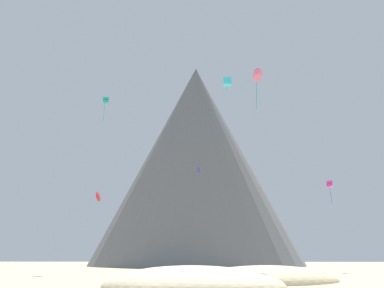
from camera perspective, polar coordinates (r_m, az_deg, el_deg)
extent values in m
ellipsoid|color=beige|center=(53.36, 8.79, -16.17)|extent=(23.20, 22.68, 3.57)
ellipsoid|color=beige|center=(44.55, 0.01, -16.91)|extent=(23.33, 23.05, 3.86)
cone|color=#477238|center=(49.71, 5.73, -16.01)|extent=(3.04, 3.04, 0.80)
cone|color=#386633|center=(39.02, 1.31, -16.84)|extent=(3.87, 3.87, 0.78)
cone|color=#386633|center=(47.61, -8.31, -16.09)|extent=(1.61, 1.61, 0.76)
cone|color=#568442|center=(54.71, 7.76, -15.68)|extent=(2.74, 2.74, 0.86)
cone|color=slate|center=(141.13, 0.51, -2.23)|extent=(79.42, 79.42, 59.97)
cone|color=slate|center=(138.01, 1.71, -9.82)|extent=(39.18, 39.18, 22.52)
cone|color=slate|center=(141.60, -2.81, -8.15)|extent=(50.78, 50.78, 31.13)
cube|color=#5138B2|center=(87.43, 0.78, -3.14)|extent=(0.56, 0.51, 1.03)
cube|color=#33BCDB|center=(77.55, 4.30, 7.29)|extent=(1.41, 1.40, 0.61)
cube|color=#33BCDB|center=(77.76, 4.29, 7.70)|extent=(1.41, 1.40, 0.61)
cylinder|color=#33BCDB|center=(77.13, 4.12, 6.46)|extent=(0.35, 0.25, 1.79)
cube|color=teal|center=(97.90, -10.37, 5.06)|extent=(1.44, 1.47, 0.64)
cube|color=teal|center=(98.08, -10.35, 5.40)|extent=(1.44, 1.47, 0.64)
cylinder|color=teal|center=(97.30, -10.57, 3.83)|extent=(0.38, 0.53, 3.86)
cube|color=#D1339E|center=(95.09, 16.26, -4.81)|extent=(1.45, 1.39, 0.72)
cube|color=#D1339E|center=(95.17, 16.24, -4.47)|extent=(1.45, 1.39, 0.72)
cylinder|color=#5138B2|center=(94.87, 16.39, -5.91)|extent=(0.44, 0.48, 3.16)
cone|color=red|center=(68.04, -11.21, -6.22)|extent=(0.68, 1.46, 1.41)
cone|color=#E5668C|center=(66.59, 7.81, 8.29)|extent=(1.59, 1.85, 1.94)
cylinder|color=teal|center=(65.56, 7.80, 5.90)|extent=(0.27, 0.18, 3.96)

